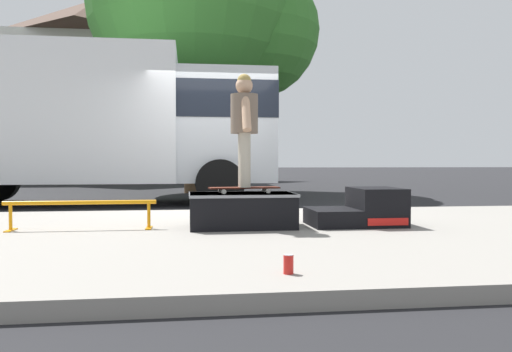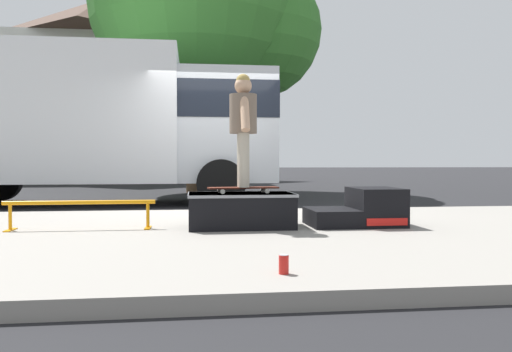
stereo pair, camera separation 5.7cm
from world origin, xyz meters
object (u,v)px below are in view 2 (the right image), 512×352
(skate_box, at_px, (241,209))
(box_truck, at_px, (102,119))
(grind_rail, at_px, (80,207))
(skater_kid, at_px, (243,121))
(skateboard, at_px, (243,188))
(street_tree_main, at_px, (208,9))
(kicker_ramp, at_px, (362,210))
(soda_can, at_px, (284,264))

(skate_box, height_order, box_truck, box_truck)
(grind_rail, distance_m, skater_kid, 2.00)
(skateboard, xyz_separation_m, street_tree_main, (-0.11, 8.48, 4.50))
(kicker_ramp, relative_size, box_truck, 0.15)
(soda_can, bearing_deg, street_tree_main, 90.74)
(skate_box, distance_m, grind_rail, 1.74)
(skater_kid, bearing_deg, kicker_ramp, 0.52)
(box_truck, bearing_deg, skater_kid, -64.12)
(grind_rail, height_order, skateboard, skateboard)
(soda_can, distance_m, street_tree_main, 11.89)
(box_truck, bearing_deg, skateboard, -64.12)
(soda_can, height_order, street_tree_main, street_tree_main)
(kicker_ramp, height_order, skateboard, skateboard)
(grind_rail, height_order, skater_kid, skater_kid)
(skate_box, xyz_separation_m, street_tree_main, (-0.09, 8.47, 4.73))
(skater_kid, distance_m, box_truck, 5.44)
(grind_rail, bearing_deg, kicker_ramp, -0.56)
(skate_box, distance_m, skateboard, 0.23)
(kicker_ramp, xyz_separation_m, soda_can, (-1.35, -2.38, -0.12))
(grind_rail, distance_m, skateboard, 1.78)
(kicker_ramp, height_order, box_truck, box_truck)
(skate_box, bearing_deg, street_tree_main, 90.58)
(skateboard, height_order, box_truck, box_truck)
(street_tree_main, bearing_deg, soda_can, -89.26)
(skateboard, bearing_deg, soda_can, -89.34)
(grind_rail, xyz_separation_m, skateboard, (1.76, -0.04, 0.20))
(skate_box, relative_size, kicker_ramp, 1.12)
(skate_box, relative_size, soda_can, 9.29)
(skate_box, distance_m, street_tree_main, 9.70)
(grind_rail, relative_size, box_truck, 0.23)
(skater_kid, bearing_deg, skateboard, 91.79)
(skateboard, xyz_separation_m, soda_can, (0.03, -2.37, -0.37))
(kicker_ramp, height_order, street_tree_main, street_tree_main)
(skate_box, xyz_separation_m, soda_can, (0.05, -2.38, -0.14))
(kicker_ramp, bearing_deg, box_truck, 127.55)
(skate_box, bearing_deg, box_truck, 115.70)
(skate_box, bearing_deg, soda_can, -88.72)
(street_tree_main, bearing_deg, skater_kid, -89.24)
(skateboard, bearing_deg, skate_box, 153.67)
(skateboard, bearing_deg, street_tree_main, 90.76)
(skate_box, xyz_separation_m, box_truck, (-2.34, 4.86, 1.38))
(soda_can, relative_size, box_truck, 0.02)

